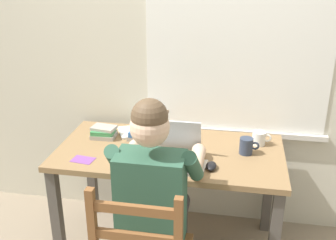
{
  "coord_description": "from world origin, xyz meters",
  "views": [
    {
      "loc": [
        0.39,
        -2.22,
        1.86
      ],
      "look_at": [
        -0.0,
        -0.05,
        0.95
      ],
      "focal_mm": 43.42,
      "sensor_mm": 36.0,
      "label": 1
    }
  ],
  "objects_px": {
    "laptop": "(171,152)",
    "coffee_mug_dark": "(247,146)",
    "book_stack_main": "(143,133)",
    "seated_person": "(155,192)",
    "landscape_photo_print": "(83,160)",
    "desk": "(170,164)",
    "computer_mouse": "(211,166)",
    "coffee_mug_white": "(259,138)",
    "book_stack_side": "(104,132)"
  },
  "relations": [
    {
      "from": "laptop",
      "to": "coffee_mug_dark",
      "type": "distance_m",
      "value": 0.46
    },
    {
      "from": "book_stack_main",
      "to": "laptop",
      "type": "bearing_deg",
      "value": -48.88
    },
    {
      "from": "seated_person",
      "to": "landscape_photo_print",
      "type": "xyz_separation_m",
      "value": [
        -0.48,
        0.2,
        0.04
      ]
    },
    {
      "from": "seated_person",
      "to": "desk",
      "type": "bearing_deg",
      "value": 89.63
    },
    {
      "from": "computer_mouse",
      "to": "book_stack_main",
      "type": "height_order",
      "value": "book_stack_main"
    },
    {
      "from": "seated_person",
      "to": "coffee_mug_white",
      "type": "xyz_separation_m",
      "value": [
        0.55,
        0.6,
        0.09
      ]
    },
    {
      "from": "book_stack_main",
      "to": "landscape_photo_print",
      "type": "bearing_deg",
      "value": -128.3
    },
    {
      "from": "laptop",
      "to": "computer_mouse",
      "type": "height_order",
      "value": "laptop"
    },
    {
      "from": "computer_mouse",
      "to": "coffee_mug_dark",
      "type": "height_order",
      "value": "coffee_mug_dark"
    },
    {
      "from": "laptop",
      "to": "coffee_mug_dark",
      "type": "xyz_separation_m",
      "value": [
        0.44,
        0.16,
        -0.0
      ]
    },
    {
      "from": "desk",
      "to": "book_stack_side",
      "type": "height_order",
      "value": "book_stack_side"
    },
    {
      "from": "coffee_mug_white",
      "to": "book_stack_side",
      "type": "xyz_separation_m",
      "value": [
        -1.01,
        -0.07,
        -0.01
      ]
    },
    {
      "from": "book_stack_side",
      "to": "landscape_photo_print",
      "type": "distance_m",
      "value": 0.33
    },
    {
      "from": "desk",
      "to": "laptop",
      "type": "bearing_deg",
      "value": -76.52
    },
    {
      "from": "desk",
      "to": "book_stack_side",
      "type": "relative_size",
      "value": 8.4
    },
    {
      "from": "computer_mouse",
      "to": "coffee_mug_white",
      "type": "distance_m",
      "value": 0.46
    },
    {
      "from": "laptop",
      "to": "landscape_photo_print",
      "type": "xyz_separation_m",
      "value": [
        -0.51,
        -0.09,
        -0.05
      ]
    },
    {
      "from": "book_stack_side",
      "to": "landscape_photo_print",
      "type": "relative_size",
      "value": 1.28
    },
    {
      "from": "book_stack_main",
      "to": "coffee_mug_white",
      "type": "bearing_deg",
      "value": 3.23
    },
    {
      "from": "desk",
      "to": "landscape_photo_print",
      "type": "relative_size",
      "value": 10.75
    },
    {
      "from": "seated_person",
      "to": "book_stack_main",
      "type": "xyz_separation_m",
      "value": [
        -0.2,
        0.56,
        0.08
      ]
    },
    {
      "from": "laptop",
      "to": "computer_mouse",
      "type": "distance_m",
      "value": 0.25
    },
    {
      "from": "landscape_photo_print",
      "to": "coffee_mug_white",
      "type": "bearing_deg",
      "value": 28.68
    },
    {
      "from": "coffee_mug_dark",
      "to": "computer_mouse",
      "type": "bearing_deg",
      "value": -130.41
    },
    {
      "from": "coffee_mug_white",
      "to": "book_stack_main",
      "type": "distance_m",
      "value": 0.75
    },
    {
      "from": "desk",
      "to": "landscape_photo_print",
      "type": "xyz_separation_m",
      "value": [
        -0.48,
        -0.22,
        0.1
      ]
    },
    {
      "from": "book_stack_main",
      "to": "seated_person",
      "type": "bearing_deg",
      "value": -70.72
    },
    {
      "from": "book_stack_main",
      "to": "book_stack_side",
      "type": "height_order",
      "value": "book_stack_main"
    },
    {
      "from": "computer_mouse",
      "to": "coffee_mug_dark",
      "type": "relative_size",
      "value": 0.84
    },
    {
      "from": "coffee_mug_white",
      "to": "book_stack_main",
      "type": "relative_size",
      "value": 0.63
    },
    {
      "from": "seated_person",
      "to": "book_stack_main",
      "type": "distance_m",
      "value": 0.6
    },
    {
      "from": "seated_person",
      "to": "book_stack_side",
      "type": "relative_size",
      "value": 7.51
    },
    {
      "from": "computer_mouse",
      "to": "book_stack_side",
      "type": "height_order",
      "value": "book_stack_side"
    },
    {
      "from": "book_stack_side",
      "to": "laptop",
      "type": "bearing_deg",
      "value": -25.87
    },
    {
      "from": "book_stack_main",
      "to": "book_stack_side",
      "type": "xyz_separation_m",
      "value": [
        -0.26,
        -0.02,
        -0.0
      ]
    },
    {
      "from": "laptop",
      "to": "book_stack_main",
      "type": "distance_m",
      "value": 0.35
    },
    {
      "from": "seated_person",
      "to": "computer_mouse",
      "type": "xyz_separation_m",
      "value": [
        0.28,
        0.23,
        0.06
      ]
    },
    {
      "from": "desk",
      "to": "seated_person",
      "type": "bearing_deg",
      "value": -90.37
    },
    {
      "from": "computer_mouse",
      "to": "book_stack_side",
      "type": "bearing_deg",
      "value": 157.62
    },
    {
      "from": "coffee_mug_dark",
      "to": "landscape_photo_print",
      "type": "distance_m",
      "value": 0.98
    },
    {
      "from": "book_stack_side",
      "to": "coffee_mug_dark",
      "type": "bearing_deg",
      "value": -4.65
    },
    {
      "from": "seated_person",
      "to": "coffee_mug_dark",
      "type": "distance_m",
      "value": 0.66
    },
    {
      "from": "computer_mouse",
      "to": "coffee_mug_white",
      "type": "xyz_separation_m",
      "value": [
        0.27,
        0.37,
        0.03
      ]
    },
    {
      "from": "coffee_mug_white",
      "to": "computer_mouse",
      "type": "bearing_deg",
      "value": -126.46
    },
    {
      "from": "desk",
      "to": "coffee_mug_dark",
      "type": "xyz_separation_m",
      "value": [
        0.47,
        0.03,
        0.15
      ]
    },
    {
      "from": "desk",
      "to": "coffee_mug_white",
      "type": "xyz_separation_m",
      "value": [
        0.55,
        0.18,
        0.14
      ]
    },
    {
      "from": "computer_mouse",
      "to": "coffee_mug_dark",
      "type": "xyz_separation_m",
      "value": [
        0.19,
        0.23,
        0.03
      ]
    },
    {
      "from": "coffee_mug_white",
      "to": "laptop",
      "type": "bearing_deg",
      "value": -149.33
    },
    {
      "from": "coffee_mug_dark",
      "to": "book_stack_main",
      "type": "xyz_separation_m",
      "value": [
        -0.67,
        0.1,
        -0.01
      ]
    },
    {
      "from": "book_stack_side",
      "to": "desk",
      "type": "bearing_deg",
      "value": -13.34
    }
  ]
}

